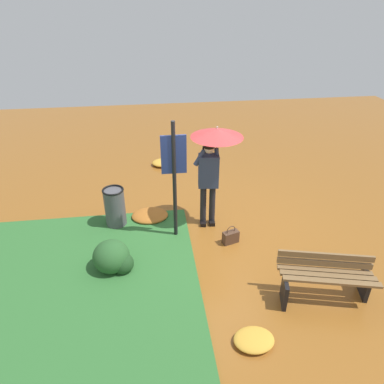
{
  "coord_description": "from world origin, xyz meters",
  "views": [
    {
      "loc": [
        -1.11,
        -5.68,
        4.18
      ],
      "look_at": [
        -0.35,
        0.09,
        0.85
      ],
      "focal_mm": 33.64,
      "sensor_mm": 36.0,
      "label": 1
    }
  ],
  "objects_px": {
    "handbag": "(231,237)",
    "park_bench": "(326,277)",
    "person_with_umbrella": "(213,152)",
    "info_sign_post": "(174,168)",
    "trash_bin": "(115,208)"
  },
  "relations": [
    {
      "from": "handbag",
      "to": "park_bench",
      "type": "relative_size",
      "value": 0.26
    },
    {
      "from": "person_with_umbrella",
      "to": "info_sign_post",
      "type": "xyz_separation_m",
      "value": [
        -0.75,
        -0.36,
        -0.11
      ]
    },
    {
      "from": "info_sign_post",
      "to": "trash_bin",
      "type": "distance_m",
      "value": 1.62
    },
    {
      "from": "info_sign_post",
      "to": "handbag",
      "type": "distance_m",
      "value": 1.69
    },
    {
      "from": "trash_bin",
      "to": "info_sign_post",
      "type": "bearing_deg",
      "value": -23.74
    },
    {
      "from": "info_sign_post",
      "to": "park_bench",
      "type": "xyz_separation_m",
      "value": [
        2.09,
        -1.86,
        -1.04
      ]
    },
    {
      "from": "person_with_umbrella",
      "to": "trash_bin",
      "type": "distance_m",
      "value": 2.21
    },
    {
      "from": "person_with_umbrella",
      "to": "trash_bin",
      "type": "xyz_separation_m",
      "value": [
        -1.9,
        0.14,
        -1.13
      ]
    },
    {
      "from": "info_sign_post",
      "to": "park_bench",
      "type": "bearing_deg",
      "value": -41.62
    },
    {
      "from": "info_sign_post",
      "to": "park_bench",
      "type": "height_order",
      "value": "info_sign_post"
    },
    {
      "from": "info_sign_post",
      "to": "trash_bin",
      "type": "bearing_deg",
      "value": 156.26
    },
    {
      "from": "info_sign_post",
      "to": "park_bench",
      "type": "distance_m",
      "value": 2.99
    },
    {
      "from": "person_with_umbrella",
      "to": "info_sign_post",
      "type": "height_order",
      "value": "info_sign_post"
    },
    {
      "from": "handbag",
      "to": "info_sign_post",
      "type": "bearing_deg",
      "value": 161.06
    },
    {
      "from": "handbag",
      "to": "trash_bin",
      "type": "relative_size",
      "value": 0.44
    }
  ]
}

